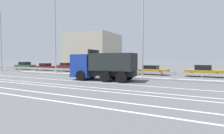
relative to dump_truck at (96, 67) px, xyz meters
name	(u,v)px	position (x,y,z in m)	size (l,w,h in m)	color
ground_plane	(112,80)	(1.61, 0.54, -1.31)	(320.00, 320.00, 0.00)	#565659
lane_strip_0	(95,82)	(0.97, -1.72, -1.31)	(63.79, 0.16, 0.01)	silver
lane_strip_1	(78,86)	(0.97, -4.24, -1.31)	(63.79, 0.16, 0.01)	silver
lane_strip_2	(70,88)	(0.97, -5.25, -1.31)	(63.79, 0.16, 0.01)	silver
lane_strip_3	(47,93)	(0.97, -7.45, -1.31)	(63.79, 0.16, 0.01)	silver
lane_strip_4	(30,97)	(0.97, -8.77, -1.31)	(63.79, 0.16, 0.01)	silver
median_island	(121,77)	(1.61, 3.07, -1.22)	(35.08, 1.10, 0.18)	gray
median_guardrail	(125,72)	(1.61, 4.34, -0.74)	(63.79, 0.09, 0.78)	#9EA0A5
dump_truck	(96,67)	(0.00, 0.00, 0.00)	(6.90, 3.15, 3.18)	#19389E
median_road_sign	(102,66)	(-1.04, 3.07, -0.03)	(0.75, 0.16, 2.42)	white
street_lamp_0	(0,39)	(-21.33, 2.98, 4.33)	(0.70, 2.46, 10.23)	#ADADB2
street_lamp_1	(54,32)	(-8.58, 2.89, 4.68)	(0.71, 2.53, 10.91)	#ADADB2
street_lamp_2	(142,32)	(4.18, 2.78, 3.74)	(0.70, 2.62, 9.05)	#ADADB2
parked_car_0	(25,66)	(-22.26, 8.42, -0.55)	(4.27, 2.05, 1.55)	#335B33
parked_car_1	(45,67)	(-16.57, 8.40, -0.64)	(3.95, 2.10, 1.34)	maroon
parked_car_2	(67,67)	(-11.15, 8.26, -0.55)	(3.97, 2.05, 1.49)	maroon
parked_car_3	(90,67)	(-6.51, 8.62, -0.54)	(3.99, 1.94, 1.54)	gray
parked_car_4	(119,68)	(-1.24, 8.58, -0.56)	(4.25, 2.22, 1.46)	#A3A3A8
parked_car_5	(152,70)	(3.83, 8.72, -0.65)	(4.56, 2.16, 1.30)	#B27A14
parked_car_6	(204,71)	(10.25, 8.68, -0.59)	(4.35, 1.96, 1.46)	#B27A14
background_building_0	(93,51)	(-14.95, 22.96, 2.93)	(11.53, 10.71, 8.49)	#B7AD99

